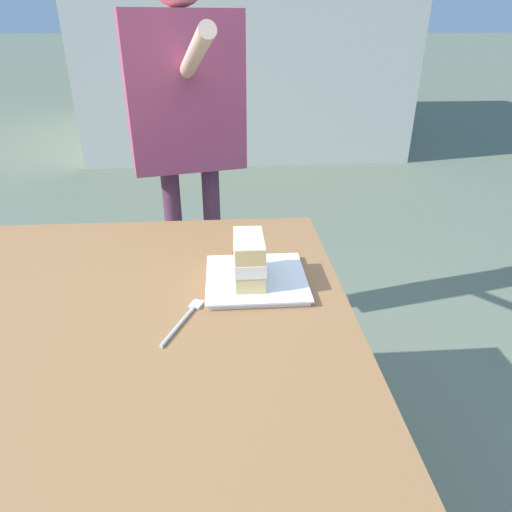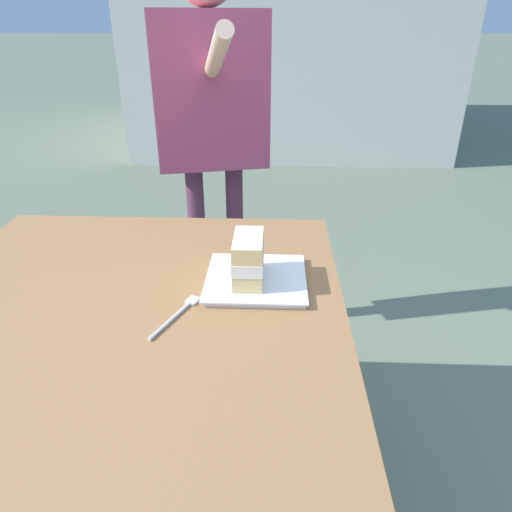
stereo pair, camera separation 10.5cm
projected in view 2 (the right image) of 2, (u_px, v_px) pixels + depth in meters
patio_table at (119, 360)px, 0.99m from camera, size 1.13×0.98×0.72m
dessert_plate at (256, 279)px, 1.08m from camera, size 0.23×0.23×0.02m
cake_slice at (248, 259)px, 1.04m from camera, size 0.13×0.07×0.11m
dessert_fork at (178, 314)px, 0.96m from camera, size 0.16×0.08×0.01m
diner_person at (211, 100)px, 1.68m from camera, size 0.57×0.45×1.52m
patio_building at (290, 17)px, 5.41m from camera, size 3.31×3.22×2.67m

